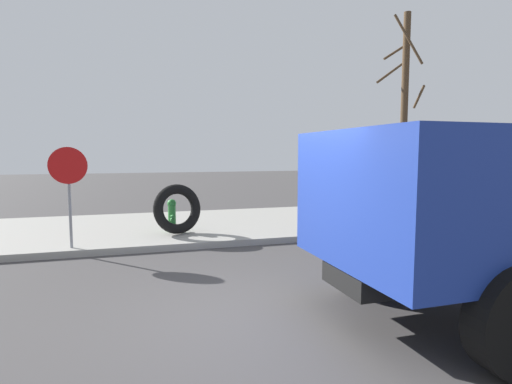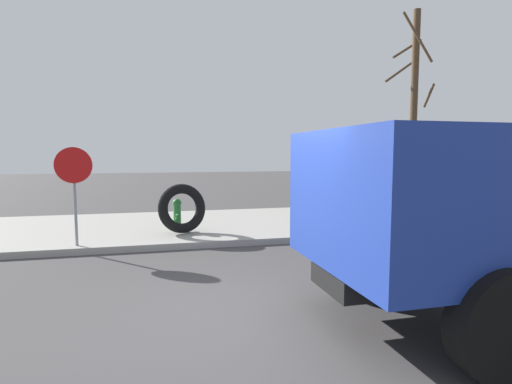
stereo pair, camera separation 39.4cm
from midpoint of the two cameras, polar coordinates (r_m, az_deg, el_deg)
name	(u,v)px [view 1 (the left image)]	position (r m, az deg, el deg)	size (l,w,h in m)	color
ground_plane	(262,319)	(5.50, -1.25, -17.34)	(80.00, 80.00, 0.00)	#423F3F
sidewalk_curb	(193,226)	(11.65, -9.80, -4.74)	(36.00, 5.00, 0.15)	#99968E
fire_hydrant	(172,214)	(10.48, -12.77, -3.08)	(0.22, 0.50, 0.83)	#2D8438
loose_tire	(177,209)	(10.13, -12.07, -2.35)	(1.22, 1.22, 0.24)	black
stop_sign	(68,178)	(9.30, -25.94, 1.72)	(0.76, 0.08, 2.11)	gray
bare_tree	(404,114)	(12.45, 19.17, 10.31)	(1.24, 1.26, 5.89)	#4C3823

